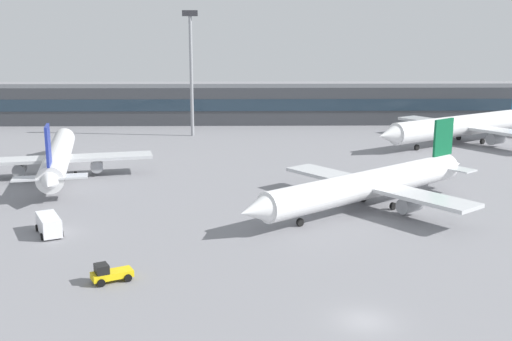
% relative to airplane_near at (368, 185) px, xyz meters
% --- Properties ---
extents(ground_plane, '(400.00, 400.00, 0.00)m').
position_rel_airplane_near_xyz_m(ground_plane, '(-6.16, 8.83, -3.06)').
color(ground_plane, gray).
extents(terminal_building, '(149.85, 12.13, 9.00)m').
position_rel_airplane_near_xyz_m(terminal_building, '(-6.16, 77.25, 1.44)').
color(terminal_building, '#3F4247').
rests_on(terminal_building, ground_plane).
extents(airplane_near, '(33.59, 28.27, 10.03)m').
position_rel_airplane_near_xyz_m(airplane_near, '(0.00, 0.00, 0.00)').
color(airplane_near, white).
rests_on(airplane_near, ground_plane).
extents(airplane_mid, '(28.67, 40.51, 10.12)m').
position_rel_airplane_near_xyz_m(airplane_mid, '(-44.26, 19.50, 0.03)').
color(airplane_mid, silver).
rests_on(airplane_mid, ground_plane).
extents(airplane_far, '(41.32, 30.48, 11.69)m').
position_rel_airplane_near_xyz_m(airplane_far, '(28.32, 46.75, 0.51)').
color(airplane_far, white).
rests_on(airplane_far, ground_plane).
extents(baggage_tug_yellow, '(3.89, 3.03, 1.75)m').
position_rel_airplane_near_xyz_m(baggage_tug_yellow, '(-27.45, -23.09, -2.26)').
color(baggage_tug_yellow, yellow).
rests_on(baggage_tug_yellow, ground_plane).
extents(service_van_white, '(4.12, 5.54, 2.08)m').
position_rel_airplane_near_xyz_m(service_van_white, '(-36.94, -9.55, -1.95)').
color(service_van_white, white).
rests_on(service_van_white, ground_plane).
extents(floodlight_tower_west, '(3.20, 0.80, 26.24)m').
position_rel_airplane_near_xyz_m(floodlight_tower_west, '(-26.67, 57.09, 12.09)').
color(floodlight_tower_west, gray).
rests_on(floodlight_tower_west, ground_plane).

